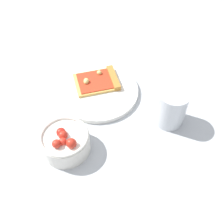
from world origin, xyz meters
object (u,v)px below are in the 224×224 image
pizza_slice_main (99,81)px  salad_bowl (65,142)px  plate (99,91)px  soda_glass (171,109)px

pizza_slice_main → salad_bowl: size_ratio=1.30×
plate → pizza_slice_main: bearing=-80.2°
soda_glass → plate: bearing=-16.9°
salad_bowl → soda_glass: bearing=-149.7°
salad_bowl → plate: bearing=-99.3°
plate → pizza_slice_main: pizza_slice_main is taller
plate → salad_bowl: 0.22m
pizza_slice_main → salad_bowl: (0.03, 0.24, 0.01)m
plate → salad_bowl: bearing=80.7°
salad_bowl → soda_glass: 0.29m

